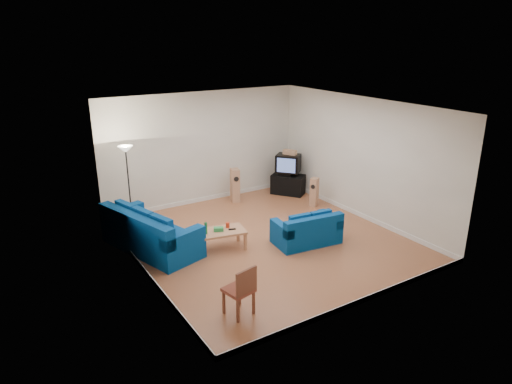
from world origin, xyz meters
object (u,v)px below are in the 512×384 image
sofa_loveseat (307,232)px  television (288,163)px  sofa_three_seat (149,235)px  tv_stand (288,184)px  coffee_table (217,233)px

sofa_loveseat → television: 3.67m
sofa_loveseat → sofa_three_seat: bearing=160.0°
tv_stand → television: (0.01, 0.03, 0.66)m
coffee_table → tv_stand: 4.31m
television → tv_stand: bearing=-56.2°
coffee_table → tv_stand: (3.64, 2.30, -0.10)m
sofa_loveseat → television: size_ratio=1.85×
coffee_table → television: television is taller
sofa_three_seat → tv_stand: 5.19m
sofa_three_seat → coffee_table: bearing=42.3°
coffee_table → television: 4.37m
sofa_loveseat → tv_stand: sofa_loveseat is taller
sofa_three_seat → coffee_table: 1.55m
sofa_loveseat → coffee_table: bearing=163.2°
tv_stand → television: size_ratio=1.13×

